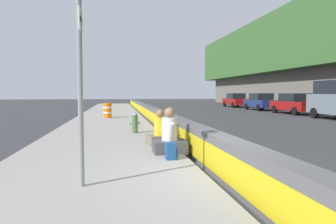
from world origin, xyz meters
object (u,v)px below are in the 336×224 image
object	(u,v)px
seated_person_middle	(160,134)
parked_car_far	(235,100)
parked_car_midline	(261,102)
route_sign_post	(80,64)
construction_barrel	(108,110)
backpack	(171,151)
seated_person_foreground	(170,138)
fire_hydrant	(135,122)
parked_car_fourth	(294,104)

from	to	relation	value
seated_person_middle	parked_car_far	distance (m)	28.60
parked_car_midline	parked_car_far	xyz separation A→B (m)	(6.54, -0.04, 0.00)
route_sign_post	construction_barrel	xyz separation A→B (m)	(14.28, -0.00, -1.59)
seated_person_middle	backpack	bearing A→B (deg)	178.90
seated_person_foreground	parked_car_midline	world-z (taller)	parked_car_midline
seated_person_middle	parked_car_far	world-z (taller)	parked_car_far
fire_hydrant	parked_car_fourth	world-z (taller)	parked_car_fourth
seated_person_foreground	parked_car_midline	bearing A→B (deg)	-32.77
fire_hydrant	route_sign_post	bearing A→B (deg)	168.94
route_sign_post	seated_person_middle	bearing A→B (deg)	-26.39
construction_barrel	parked_car_fourth	distance (m)	15.30
route_sign_post	seated_person_foreground	xyz separation A→B (m)	(2.58, -1.98, -1.69)
construction_barrel	seated_person_middle	bearing A→B (deg)	-169.61
route_sign_post	construction_barrel	distance (m)	14.37
fire_hydrant	construction_barrel	distance (m)	7.75
construction_barrel	fire_hydrant	bearing A→B (deg)	-170.39
seated_person_foreground	seated_person_middle	distance (m)	1.28
construction_barrel	parked_car_midline	distance (m)	17.19
parked_car_midline	seated_person_foreground	bearing A→B (deg)	147.23
seated_person_foreground	construction_barrel	world-z (taller)	seated_person_foreground
fire_hydrant	parked_car_far	world-z (taller)	parked_car_far
route_sign_post	backpack	world-z (taller)	route_sign_post
parked_car_fourth	seated_person_foreground	bearing A→B (deg)	138.10
route_sign_post	seated_person_middle	world-z (taller)	route_sign_post
backpack	parked_car_midline	size ratio (longest dim) A/B	0.09
fire_hydrant	parked_car_far	xyz separation A→B (m)	(22.64, -13.71, 0.27)
backpack	parked_car_fourth	distance (m)	20.21
backpack	construction_barrel	world-z (taller)	construction_barrel
seated_person_foreground	route_sign_post	bearing A→B (deg)	142.45
seated_person_middle	construction_barrel	distance (m)	10.59
backpack	construction_barrel	bearing A→B (deg)	8.53
seated_person_foreground	construction_barrel	xyz separation A→B (m)	(11.70, 1.98, 0.10)
parked_car_fourth	parked_car_midline	size ratio (longest dim) A/B	1.00
seated_person_middle	parked_car_fourth	bearing A→B (deg)	-44.68
seated_person_foreground	construction_barrel	size ratio (longest dim) A/B	1.28
seated_person_foreground	construction_barrel	distance (m)	11.87
parked_car_midline	fire_hydrant	bearing A→B (deg)	139.69
parked_car_midline	backpack	bearing A→B (deg)	148.01
fire_hydrant	backpack	world-z (taller)	fire_hydrant
fire_hydrant	parked_car_fourth	distance (m)	17.28
parked_car_midline	parked_car_far	size ratio (longest dim) A/B	1.00
seated_person_middle	parked_car_far	size ratio (longest dim) A/B	0.24
fire_hydrant	construction_barrel	xyz separation A→B (m)	(7.64, 1.29, 0.03)
construction_barrel	parked_car_far	bearing A→B (deg)	-45.00
backpack	parked_car_far	xyz separation A→B (m)	(27.48, -13.13, 0.53)
parked_car_fourth	fire_hydrant	bearing A→B (deg)	127.35
construction_barrel	route_sign_post	bearing A→B (deg)	179.99
backpack	parked_car_midline	world-z (taller)	parked_car_midline
seated_person_middle	backpack	distance (m)	2.07
backpack	parked_car_far	size ratio (longest dim) A/B	0.09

